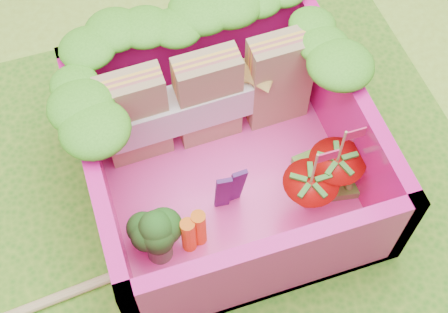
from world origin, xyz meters
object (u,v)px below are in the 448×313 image
bento_box (227,153)px  strawberry_right (333,174)px  broccoli (157,237)px  strawberry_left (308,195)px  sandwich_stack (209,98)px

bento_box → strawberry_right: 0.52m
bento_box → strawberry_right: (0.47, -0.23, -0.09)m
broccoli → strawberry_left: 0.74m
bento_box → strawberry_left: 0.43m
broccoli → strawberry_left: size_ratio=0.64×
sandwich_stack → strawberry_left: (0.30, -0.59, -0.14)m
bento_box → sandwich_stack: (0.01, 0.30, 0.05)m
strawberry_right → bento_box: bearing=154.2°
sandwich_stack → broccoli: bearing=-126.1°
bento_box → sandwich_stack: bearing=88.8°
strawberry_right → broccoli: bearing=-175.4°
broccoli → strawberry_right: strawberry_right is taller
sandwich_stack → strawberry_left: bearing=-63.0°
broccoli → strawberry_left: strawberry_left is taller
bento_box → broccoli: bearing=-145.3°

